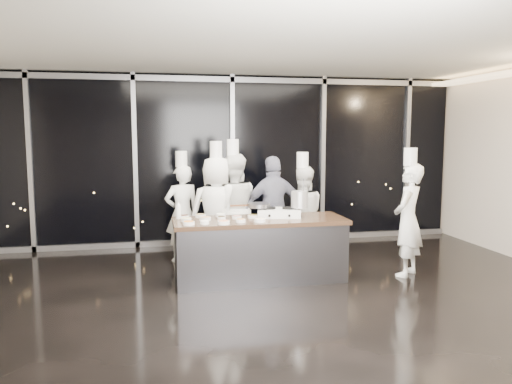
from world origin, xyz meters
TOP-DOWN VIEW (x-y plane):
  - ground at (0.00, 0.00)m, footprint 9.00×9.00m
  - room_shell at (0.18, 0.00)m, footprint 9.02×7.02m
  - window_wall at (0.00, 3.43)m, footprint 8.90×0.11m
  - demo_counter at (0.00, 0.90)m, footprint 2.46×0.86m
  - stove at (0.31, 1.01)m, footprint 0.68×0.50m
  - frying_pan at (0.01, 1.08)m, footprint 0.61×0.40m
  - stock_pot at (0.59, 0.93)m, footprint 0.29×0.29m
  - prep_bowls at (-0.61, 0.88)m, footprint 1.15×0.75m
  - squeeze_bottle at (-1.14, 1.12)m, footprint 0.07×0.07m
  - chef_far_left at (-1.03, 2.22)m, footprint 0.66×0.51m
  - chef_left at (-0.51, 1.79)m, footprint 0.88×0.59m
  - chef_center at (-0.23, 1.88)m, footprint 0.87×0.68m
  - guest at (0.42, 1.76)m, footprint 1.06×0.52m
  - chef_right at (0.88, 1.74)m, footprint 0.83×0.67m
  - chef_side at (2.20, 0.70)m, footprint 0.72×0.71m

SIDE VIEW (x-z plane):
  - ground at x=0.00m, z-range 0.00..0.00m
  - demo_counter at x=0.00m, z-range 0.00..0.90m
  - chef_right at x=0.88m, z-range -0.10..1.71m
  - chef_far_left at x=-1.03m, z-range -0.09..1.73m
  - chef_side at x=2.20m, z-range -0.09..1.81m
  - guest at x=0.42m, z-range 0.00..1.75m
  - chef_left at x=-0.51m, z-range -0.10..1.89m
  - chef_center at x=-0.23m, z-range -0.11..1.91m
  - prep_bowls at x=-0.61m, z-range 0.90..0.95m
  - stove at x=0.31m, z-range 0.89..1.03m
  - squeeze_bottle at x=-1.14m, z-range 0.89..1.14m
  - frying_pan at x=0.01m, z-range 1.04..1.10m
  - stock_pot at x=0.59m, z-range 1.04..1.28m
  - window_wall at x=0.00m, z-range 0.00..3.20m
  - room_shell at x=0.18m, z-range 0.64..3.85m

